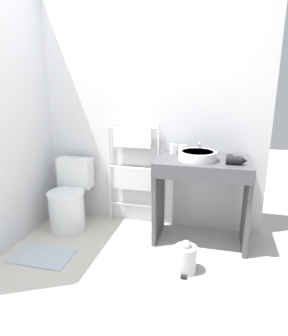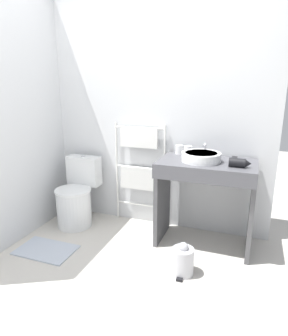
{
  "view_description": "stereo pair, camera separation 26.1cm",
  "coord_description": "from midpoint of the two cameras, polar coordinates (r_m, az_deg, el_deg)",
  "views": [
    {
      "loc": [
        0.78,
        -1.75,
        1.57
      ],
      "look_at": [
        0.16,
        0.69,
        0.86
      ],
      "focal_mm": 32.0,
      "sensor_mm": 36.0,
      "label": 1
    },
    {
      "loc": [
        1.02,
        -1.67,
        1.57
      ],
      "look_at": [
        0.16,
        0.69,
        0.86
      ],
      "focal_mm": 32.0,
      "sensor_mm": 36.0,
      "label": 2
    }
  ],
  "objects": [
    {
      "name": "hair_dryer",
      "position": [
        2.78,
        14.41,
        1.46
      ],
      "size": [
        0.19,
        0.17,
        0.08
      ],
      "color": "black",
      "rests_on": "vanity_counter"
    },
    {
      "name": "faucet",
      "position": [
        3.05,
        8.09,
        3.96
      ],
      "size": [
        0.02,
        0.1,
        0.13
      ],
      "color": "silver",
      "rests_on": "vanity_counter"
    },
    {
      "name": "wall_back",
      "position": [
        3.29,
        -1.67,
        10.17
      ],
      "size": [
        2.54,
        0.12,
        2.49
      ],
      "primitive_type": "cube",
      "color": "silver",
      "rests_on": "ground_plane"
    },
    {
      "name": "cup_near_wall",
      "position": [
        3.12,
        3.29,
        3.63
      ],
      "size": [
        0.08,
        0.08,
        0.09
      ],
      "color": "white",
      "rests_on": "vanity_counter"
    },
    {
      "name": "bath_mat",
      "position": [
        3.13,
        -21.16,
        -15.37
      ],
      "size": [
        0.56,
        0.36,
        0.01
      ],
      "primitive_type": "cube",
      "color": "#B2BCCC",
      "rests_on": "ground_plane"
    },
    {
      "name": "cup_near_edge",
      "position": [
        3.08,
        4.98,
        3.47
      ],
      "size": [
        0.08,
        0.08,
        0.09
      ],
      "color": "white",
      "rests_on": "vanity_counter"
    },
    {
      "name": "sink_basin",
      "position": [
        2.86,
        7.61,
        2.36
      ],
      "size": [
        0.37,
        0.37,
        0.08
      ],
      "color": "white",
      "rests_on": "vanity_counter"
    },
    {
      "name": "trash_bin",
      "position": [
        2.68,
        5.07,
        -16.79
      ],
      "size": [
        0.19,
        0.22,
        0.3
      ],
      "color": "#B7B7BC",
      "rests_on": "ground_plane"
    },
    {
      "name": "towel_radiator",
      "position": [
        3.32,
        -4.43,
        0.98
      ],
      "size": [
        0.6,
        0.06,
        1.15
      ],
      "color": "white",
      "rests_on": "ground_plane"
    },
    {
      "name": "toilet",
      "position": [
        3.48,
        -16.2,
        -6.07
      ],
      "size": [
        0.4,
        0.54,
        0.77
      ],
      "color": "white",
      "rests_on": "ground_plane"
    },
    {
      "name": "vanity_counter",
      "position": [
        2.96,
        8.49,
        -3.87
      ],
      "size": [
        0.91,
        0.55,
        0.87
      ],
      "color": "#4C4C51",
      "rests_on": "ground_plane"
    },
    {
      "name": "ground_plane",
      "position": [
        2.49,
        -11.38,
        -23.62
      ],
      "size": [
        12.0,
        12.0,
        0.0
      ],
      "primitive_type": "plane",
      "color": "beige"
    },
    {
      "name": "wall_side",
      "position": [
        3.21,
        -27.22,
        8.3
      ],
      "size": [
        0.12,
        2.06,
        2.49
      ],
      "primitive_type": "cube",
      "color": "silver",
      "rests_on": "ground_plane"
    }
  ]
}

